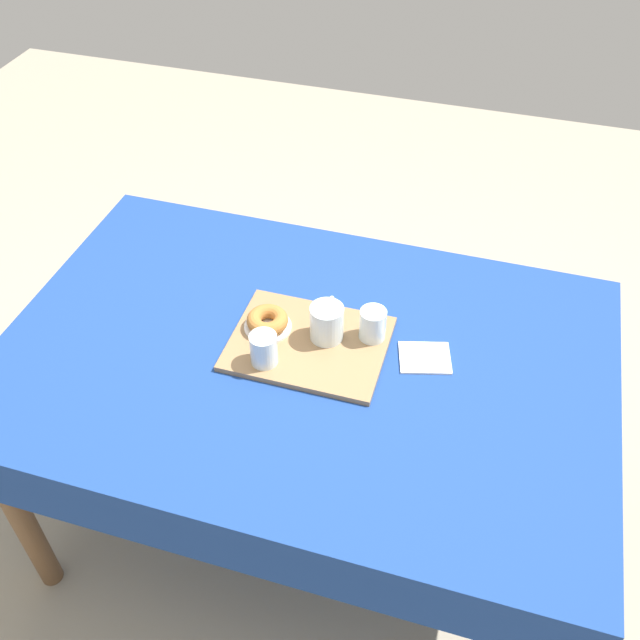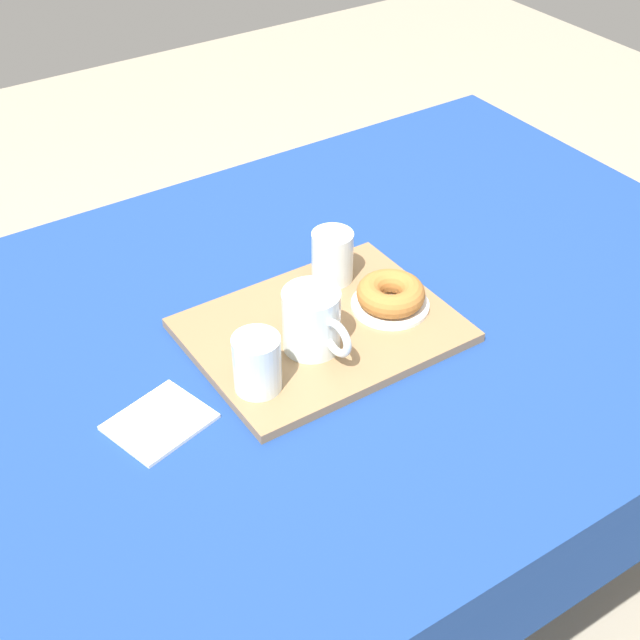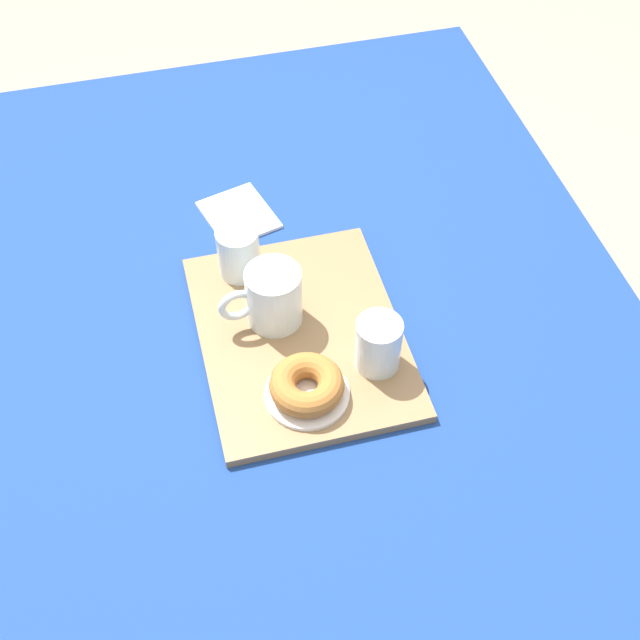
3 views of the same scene
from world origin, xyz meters
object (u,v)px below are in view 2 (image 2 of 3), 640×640
(serving_tray, at_px, (322,330))
(paper_napkin, at_px, (160,422))
(tea_mug_left, at_px, (312,322))
(donut_plate_left, at_px, (390,305))
(sugar_donut_left, at_px, (391,293))
(dining_table, at_px, (316,362))
(water_glass_far, at_px, (257,365))
(water_glass_near, at_px, (332,259))

(serving_tray, relative_size, paper_napkin, 3.09)
(tea_mug_left, xyz_separation_m, donut_plate_left, (0.16, 0.01, -0.04))
(tea_mug_left, relative_size, sugar_donut_left, 1.21)
(sugar_donut_left, bearing_deg, paper_napkin, -176.94)
(dining_table, relative_size, donut_plate_left, 12.54)
(water_glass_far, bearing_deg, paper_napkin, 170.53)
(tea_mug_left, relative_size, water_glass_far, 1.51)
(dining_table, xyz_separation_m, serving_tray, (-0.01, -0.03, 0.09))
(serving_tray, relative_size, donut_plate_left, 3.19)
(dining_table, bearing_deg, serving_tray, -102.74)
(water_glass_near, distance_m, paper_napkin, 0.41)
(dining_table, relative_size, serving_tray, 3.93)
(dining_table, height_order, water_glass_near, water_glass_near)
(donut_plate_left, bearing_deg, sugar_donut_left, 0.00)
(water_glass_near, height_order, paper_napkin, water_glass_near)
(tea_mug_left, bearing_deg, sugar_donut_left, 5.35)
(donut_plate_left, relative_size, sugar_donut_left, 1.14)
(dining_table, height_order, paper_napkin, paper_napkin)
(serving_tray, distance_m, water_glass_near, 0.14)
(water_glass_far, distance_m, sugar_donut_left, 0.27)
(tea_mug_left, height_order, paper_napkin, tea_mug_left)
(water_glass_far, height_order, paper_napkin, water_glass_far)
(dining_table, bearing_deg, sugar_donut_left, -22.58)
(tea_mug_left, relative_size, paper_napkin, 1.02)
(serving_tray, height_order, water_glass_near, water_glass_near)
(serving_tray, xyz_separation_m, water_glass_near, (0.08, 0.10, 0.05))
(water_glass_near, xyz_separation_m, donut_plate_left, (0.03, -0.12, -0.03))
(serving_tray, xyz_separation_m, donut_plate_left, (0.12, -0.02, 0.01))
(dining_table, height_order, serving_tray, serving_tray)
(paper_napkin, bearing_deg, donut_plate_left, 3.06)
(water_glass_far, height_order, sugar_donut_left, water_glass_far)
(sugar_donut_left, height_order, paper_napkin, sugar_donut_left)
(water_glass_near, relative_size, water_glass_far, 1.00)
(donut_plate_left, bearing_deg, serving_tray, 171.09)
(donut_plate_left, height_order, paper_napkin, donut_plate_left)
(water_glass_near, distance_m, donut_plate_left, 0.12)
(dining_table, distance_m, tea_mug_left, 0.16)
(water_glass_far, distance_m, donut_plate_left, 0.27)
(dining_table, relative_size, tea_mug_left, 11.91)
(tea_mug_left, xyz_separation_m, water_glass_near, (0.12, 0.13, -0.01))
(dining_table, bearing_deg, donut_plate_left, -22.58)
(donut_plate_left, bearing_deg, tea_mug_left, -174.65)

